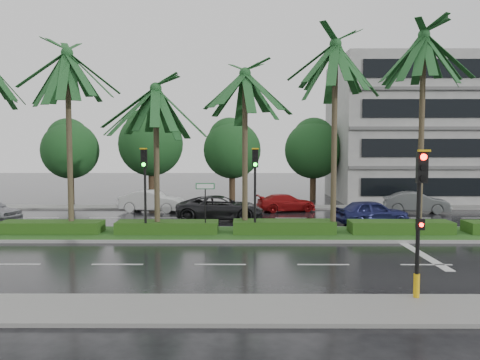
{
  "coord_description": "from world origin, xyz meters",
  "views": [
    {
      "loc": [
        0.84,
        -22.86,
        4.54
      ],
      "look_at": [
        0.74,
        1.5,
        2.84
      ],
      "focal_mm": 35.0,
      "sensor_mm": 36.0,
      "label": 1
    }
  ],
  "objects_px": {
    "car_white": "(152,201)",
    "car_grey": "(416,202)",
    "street_sign": "(205,196)",
    "car_red": "(286,203)",
    "signal_near": "(419,218)",
    "car_blue": "(372,212)",
    "signal_median_left": "(145,178)",
    "car_darkgrey": "(220,208)"
  },
  "relations": [
    {
      "from": "car_darkgrey",
      "to": "car_white",
      "type": "bearing_deg",
      "value": 54.22
    },
    {
      "from": "street_sign",
      "to": "car_red",
      "type": "xyz_separation_m",
      "value": [
        5.0,
        9.69,
        -1.51
      ]
    },
    {
      "from": "signal_near",
      "to": "signal_median_left",
      "type": "height_order",
      "value": "signal_median_left"
    },
    {
      "from": "signal_median_left",
      "to": "car_darkgrey",
      "type": "height_order",
      "value": "signal_median_left"
    },
    {
      "from": "signal_median_left",
      "to": "car_white",
      "type": "relative_size",
      "value": 0.95
    },
    {
      "from": "car_red",
      "to": "car_blue",
      "type": "bearing_deg",
      "value": -154.93
    },
    {
      "from": "car_white",
      "to": "car_grey",
      "type": "distance_m",
      "value": 18.51
    },
    {
      "from": "street_sign",
      "to": "signal_near",
      "type": "bearing_deg",
      "value": -54.66
    },
    {
      "from": "signal_median_left",
      "to": "car_darkgrey",
      "type": "distance_m",
      "value": 7.22
    },
    {
      "from": "street_sign",
      "to": "signal_median_left",
      "type": "bearing_deg",
      "value": -176.53
    },
    {
      "from": "street_sign",
      "to": "car_blue",
      "type": "relative_size",
      "value": 0.6
    },
    {
      "from": "street_sign",
      "to": "car_white",
      "type": "xyz_separation_m",
      "value": [
        -4.5,
        9.4,
        -1.37
      ]
    },
    {
      "from": "street_sign",
      "to": "car_white",
      "type": "relative_size",
      "value": 0.57
    },
    {
      "from": "signal_near",
      "to": "signal_median_left",
      "type": "xyz_separation_m",
      "value": [
        -10.0,
        9.69,
        0.49
      ]
    },
    {
      "from": "signal_median_left",
      "to": "car_blue",
      "type": "bearing_deg",
      "value": 18.46
    },
    {
      "from": "car_white",
      "to": "car_grey",
      "type": "relative_size",
      "value": 1.04
    },
    {
      "from": "car_blue",
      "to": "car_grey",
      "type": "distance_m",
      "value": 6.79
    },
    {
      "from": "street_sign",
      "to": "car_grey",
      "type": "xyz_separation_m",
      "value": [
        14.0,
        9.07,
        -1.4
      ]
    },
    {
      "from": "car_grey",
      "to": "street_sign",
      "type": "bearing_deg",
      "value": 134.92
    },
    {
      "from": "signal_median_left",
      "to": "car_blue",
      "type": "xyz_separation_m",
      "value": [
        12.5,
        4.17,
        -2.27
      ]
    },
    {
      "from": "car_blue",
      "to": "car_grey",
      "type": "xyz_separation_m",
      "value": [
        4.5,
        5.08,
        -0.01
      ]
    },
    {
      "from": "signal_near",
      "to": "car_white",
      "type": "relative_size",
      "value": 0.95
    },
    {
      "from": "signal_near",
      "to": "car_blue",
      "type": "xyz_separation_m",
      "value": [
        2.5,
        13.86,
        -1.77
      ]
    },
    {
      "from": "signal_median_left",
      "to": "street_sign",
      "type": "xyz_separation_m",
      "value": [
        3.0,
        0.18,
        -0.87
      ]
    },
    {
      "from": "car_white",
      "to": "car_blue",
      "type": "distance_m",
      "value": 15.01
    },
    {
      "from": "street_sign",
      "to": "car_grey",
      "type": "distance_m",
      "value": 16.74
    },
    {
      "from": "signal_near",
      "to": "car_blue",
      "type": "distance_m",
      "value": 14.2
    },
    {
      "from": "car_darkgrey",
      "to": "car_grey",
      "type": "distance_m",
      "value": 13.91
    },
    {
      "from": "signal_near",
      "to": "car_grey",
      "type": "height_order",
      "value": "signal_near"
    },
    {
      "from": "signal_near",
      "to": "car_white",
      "type": "distance_m",
      "value": 22.51
    },
    {
      "from": "street_sign",
      "to": "car_darkgrey",
      "type": "relative_size",
      "value": 0.47
    },
    {
      "from": "car_white",
      "to": "car_blue",
      "type": "height_order",
      "value": "car_white"
    },
    {
      "from": "car_white",
      "to": "street_sign",
      "type": "bearing_deg",
      "value": -145.35
    },
    {
      "from": "signal_near",
      "to": "car_red",
      "type": "height_order",
      "value": "signal_near"
    },
    {
      "from": "signal_near",
      "to": "car_blue",
      "type": "bearing_deg",
      "value": 79.78
    },
    {
      "from": "car_red",
      "to": "car_blue",
      "type": "distance_m",
      "value": 7.26
    },
    {
      "from": "street_sign",
      "to": "car_grey",
      "type": "bearing_deg",
      "value": 32.94
    },
    {
      "from": "car_darkgrey",
      "to": "car_grey",
      "type": "xyz_separation_m",
      "value": [
        13.5,
        3.35,
        -0.04
      ]
    },
    {
      "from": "signal_near",
      "to": "car_red",
      "type": "bearing_deg",
      "value": 95.84
    },
    {
      "from": "car_white",
      "to": "car_red",
      "type": "xyz_separation_m",
      "value": [
        9.5,
        0.29,
        -0.14
      ]
    },
    {
      "from": "car_darkgrey",
      "to": "car_red",
      "type": "xyz_separation_m",
      "value": [
        4.5,
        3.97,
        -0.15
      ]
    },
    {
      "from": "car_white",
      "to": "signal_median_left",
      "type": "bearing_deg",
      "value": -162.03
    }
  ]
}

